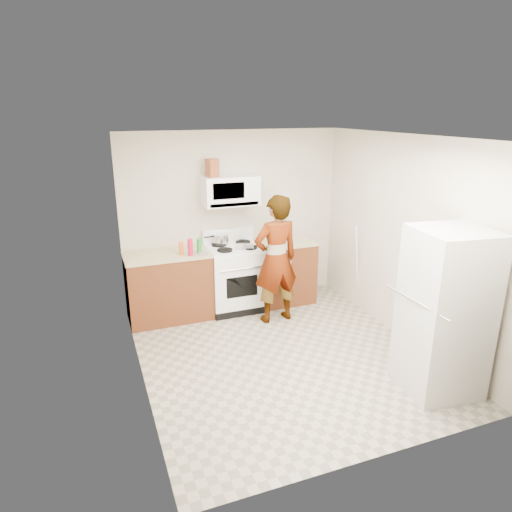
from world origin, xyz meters
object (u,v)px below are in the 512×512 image
gas_range (234,276)px  person (276,260)px  kettle (283,233)px  fridge (445,312)px  saucepan (221,238)px  microwave (230,190)px

gas_range → person: size_ratio=0.65×
gas_range → kettle: bearing=9.1°
fridge → saucepan: (-1.47, 2.81, 0.16)m
kettle → gas_range: bearing=-163.0°
saucepan → fridge: bearing=-62.4°
person → gas_range: bearing=-60.4°
gas_range → fridge: size_ratio=0.66×
person → kettle: size_ratio=10.40×
gas_range → kettle: gas_range is taller
gas_range → person: person is taller
person → microwave: bearing=-65.6°
saucepan → microwave: bearing=-21.3°
kettle → saucepan: (-0.94, 0.05, -0.00)m
microwave → saucepan: 0.70m
fridge → saucepan: bearing=125.1°
person → saucepan: (-0.53, 0.75, 0.15)m
microwave → fridge: 3.18m
microwave → fridge: microwave is taller
person → fridge: bearing=109.1°
microwave → saucepan: (-0.14, 0.05, -0.69)m
gas_range → saucepan: gas_range is taller
fridge → person: bearing=121.9°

